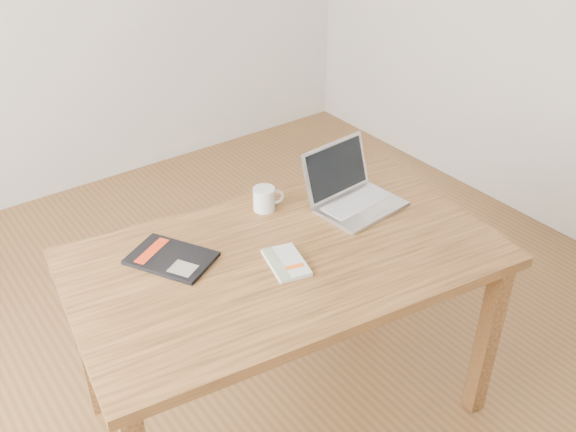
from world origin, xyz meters
TOP-DOWN VIEW (x-y plane):
  - room at (-0.07, 0.00)m, footprint 4.04×4.04m
  - desk at (0.03, -0.19)m, footprint 1.53×1.01m
  - white_guidebook at (-0.00, -0.24)m, footprint 0.15×0.20m
  - black_guidebook at (-0.29, 0.01)m, footprint 0.29×0.32m
  - laptop at (0.42, -0.07)m, footprint 0.33×0.30m
  - coffee_mug at (0.14, 0.09)m, footprint 0.12×0.08m

SIDE VIEW (x-z plane):
  - desk at x=0.03m, z-range 0.29..1.04m
  - black_guidebook at x=-0.29m, z-range 0.75..0.76m
  - white_guidebook at x=0.00m, z-range 0.75..0.77m
  - coffee_mug at x=0.14m, z-range 0.75..0.84m
  - laptop at x=0.42m, z-range 0.69..0.90m
  - room at x=-0.07m, z-range 0.01..2.71m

